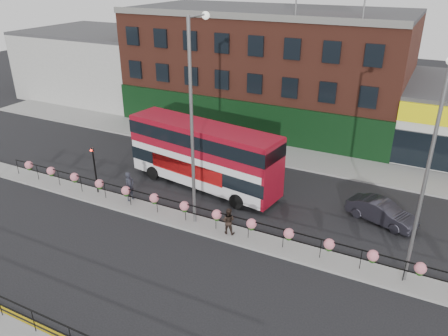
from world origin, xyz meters
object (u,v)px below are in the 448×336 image
at_px(pedestrian_b, 228,221).
at_px(lamp_column_east, 429,161).
at_px(pedestrian_a, 130,186).
at_px(double_decker_bus, 204,150).
at_px(car, 382,212).
at_px(lamp_column_west, 194,108).

height_order(pedestrian_b, lamp_column_east, lamp_column_east).
bearing_deg(pedestrian_a, double_decker_bus, -32.23).
relative_size(car, pedestrian_a, 2.22).
distance_m(pedestrian_a, lamp_column_east, 17.24).
bearing_deg(pedestrian_b, car, -153.72).
bearing_deg(car, lamp_column_east, -139.80).
xyz_separation_m(double_decker_bus, car, (11.49, 0.69, -2.04)).
xyz_separation_m(pedestrian_b, lamp_column_east, (9.24, 0.48, 5.28)).
xyz_separation_m(double_decker_bus, pedestrian_a, (-3.12, -4.00, -1.60)).
bearing_deg(pedestrian_b, lamp_column_east, 173.49).
bearing_deg(lamp_column_west, pedestrian_b, -12.96).
bearing_deg(lamp_column_west, pedestrian_a, 178.95).
xyz_separation_m(pedestrian_b, lamp_column_west, (-2.29, 0.53, 6.02)).
bearing_deg(lamp_column_west, car, 26.33).
bearing_deg(car, double_decker_bus, 112.58).
distance_m(pedestrian_b, lamp_column_east, 10.65).
height_order(car, pedestrian_b, pedestrian_b).
distance_m(pedestrian_a, lamp_column_west, 7.65).
relative_size(double_decker_bus, lamp_column_west, 0.97).
xyz_separation_m(double_decker_bus, lamp_column_west, (1.82, -4.09, 4.24)).
relative_size(double_decker_bus, pedestrian_b, 7.17).
bearing_deg(car, pedestrian_b, 144.91).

